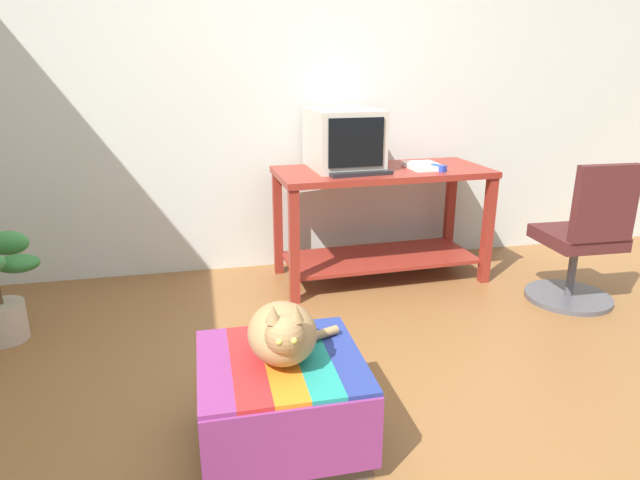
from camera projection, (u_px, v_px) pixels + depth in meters
ground_plane at (379, 431)px, 2.21m from camera, size 14.00×14.00×0.00m
back_wall at (290, 82)px, 3.71m from camera, size 8.00×0.10×2.60m
desk at (381, 205)px, 3.64m from camera, size 1.42×0.67×0.76m
tv_monitor at (344, 140)px, 3.54m from camera, size 0.45×0.53×0.38m
keyboard at (359, 173)px, 3.39m from camera, size 0.41×0.19×0.02m
book at (423, 166)px, 3.59m from camera, size 0.21×0.27×0.03m
ottoman_with_blanket at (282, 402)px, 2.09m from camera, size 0.61×0.60×0.37m
cat at (283, 333)px, 1.99m from camera, size 0.39×0.38×0.28m
office_chair at (582, 244)px, 3.27m from camera, size 0.52×0.52×0.89m
stapler at (439, 168)px, 3.50m from camera, size 0.07×0.12×0.04m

